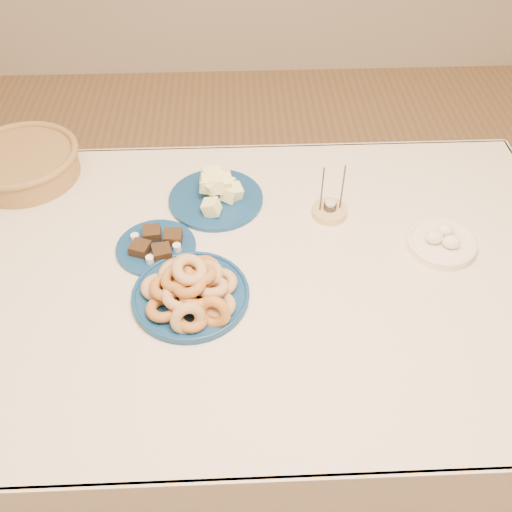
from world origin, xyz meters
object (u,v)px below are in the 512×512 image
Objects in this scene: donut_platter at (191,290)px; egg_bowl at (441,242)px; melon_plate at (217,192)px; candle_holder at (330,210)px; dining_table at (255,296)px; brownie_plate at (156,246)px; wicker_basket at (23,163)px.

donut_platter is 0.68m from egg_bowl.
candle_holder is (0.32, -0.08, -0.01)m from melon_plate.
egg_bowl is (0.50, 0.06, 0.13)m from dining_table.
brownie_plate is (-0.10, 0.18, -0.02)m from donut_platter.
egg_bowl is (0.76, -0.03, 0.01)m from brownie_plate.
candle_holder is at bearing 42.99° from dining_table.
wicker_basket is (-0.58, 0.14, 0.02)m from melon_plate.
dining_table is 4.20× the size of wicker_basket.
dining_table is 0.23m from donut_platter.
donut_platter is at bearing -166.81° from egg_bowl.
candle_holder is at bearing -13.95° from melon_plate.
melon_plate reaches higher than dining_table.
candle_holder is (0.48, 0.12, 0.00)m from brownie_plate.
melon_plate is 1.24× the size of egg_bowl.
donut_platter is 0.38m from melon_plate.
wicker_basket is at bearing 166.49° from melon_plate.
wicker_basket is 0.93m from candle_holder.
donut_platter is 1.47× the size of egg_bowl.
candle_holder is (0.38, 0.30, -0.02)m from donut_platter.
melon_plate is 1.14× the size of brownie_plate.
brownie_plate is at bearing -129.18° from melon_plate.
dining_table is at bearing 30.66° from donut_platter.
donut_platter is 0.48m from candle_holder.
donut_platter is at bearing -60.98° from brownie_plate.
donut_platter reaches higher than dining_table.
dining_table is at bearing -137.01° from candle_holder.
brownie_plate is 0.54m from wicker_basket.
wicker_basket reaches higher than dining_table.
dining_table is 0.82m from wicker_basket.
donut_platter is 1.18× the size of melon_plate.
wicker_basket is (-0.42, 0.34, 0.04)m from brownie_plate.
donut_platter is at bearing -44.74° from wicker_basket.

